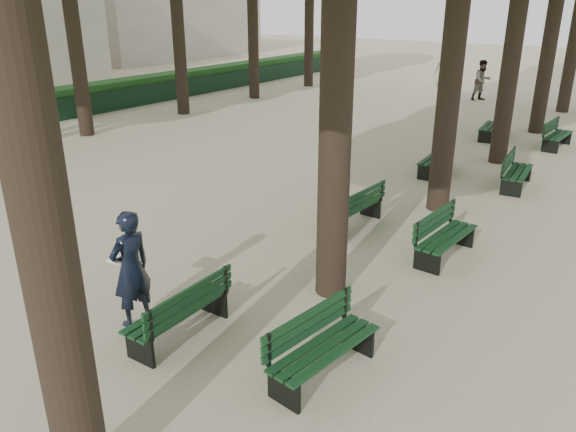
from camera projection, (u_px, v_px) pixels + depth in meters
The scene contains 15 objects.
ground at pixel (138, 344), 8.26m from camera, with size 120.00×120.00×0.00m, color #BFB390.
bench_left_0 at pixel (179, 320), 8.36m from camera, with size 0.61×1.81×0.92m.
bench_left_1 at pixel (352, 215), 12.40m from camera, with size 0.68×1.83×0.92m.
bench_left_2 at pixel (435, 164), 16.15m from camera, with size 0.69×1.83×0.92m.
bench_left_3 at pixel (490, 131), 20.16m from camera, with size 0.77×1.85×0.92m.
bench_right_0 at pixel (324, 359), 7.47m from camera, with size 0.80×1.86×0.92m.
bench_right_1 at pixel (445, 245), 10.90m from camera, with size 0.69×1.83×0.92m.
bench_right_2 at pixel (517, 178), 14.91m from camera, with size 0.73×1.84×0.92m.
bench_right_3 at pixel (557, 140), 18.87m from camera, with size 0.69×1.83×0.92m.
man_with_map at pixel (131, 269), 8.49m from camera, with size 0.65×0.77×1.86m.
pedestrian_a at pixel (482, 80), 27.43m from camera, with size 0.94×0.39×1.93m, color #262628.
pedestrian_d at pixel (443, 69), 31.84m from camera, with size 0.91×0.37×1.85m, color #262628.
fence at pixel (101, 103), 24.51m from camera, with size 0.08×42.00×0.90m, color black.
hedge at pixel (91, 98), 24.83m from camera, with size 1.20×42.00×1.20m, color #174418.
building_far at pixel (147, 13), 47.51m from camera, with size 12.00×16.00×7.00m, color #B7B2A3.
Camera 1 is at (5.84, -4.47, 4.77)m, focal length 35.00 mm.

